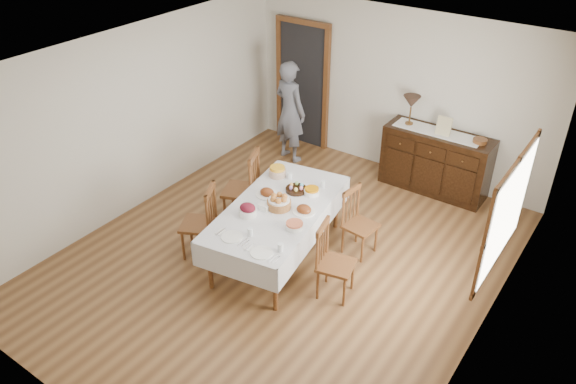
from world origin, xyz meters
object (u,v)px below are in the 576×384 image
Objects in this scene: chair_left_far at (244,187)px; person at (290,108)px; chair_right_near at (332,260)px; chair_right_far at (358,221)px; dining_table at (278,213)px; chair_left_near at (202,221)px; table_lamp at (412,102)px; sideboard at (436,162)px.

person reaches higher than chair_left_far.
chair_right_near reaches higher than chair_right_far.
dining_table is at bearing 137.08° from chair_right_far.
table_lamp reaches higher than chair_left_near.
chair_left_near is 3.69m from sideboard.
table_lamp is at bearing 128.26° from chair_left_far.
person reaches higher than table_lamp.
chair_left_far is 1.21× the size of chair_right_far.
chair_right_near is 1.05× the size of chair_right_far.
table_lamp is at bearing 178.50° from sideboard.
dining_table is 1.28× the size of person.
sideboard is at bearing -1.50° from table_lamp.
table_lamp is (1.32, 2.35, 0.76)m from chair_left_far.
chair_left_far is at bearing 59.06° from chair_right_near.
chair_left_near reaches higher than chair_right_near.
chair_right_near reaches higher than dining_table.
chair_right_near is at bearing -163.18° from chair_right_far.
table_lamp is (-0.50, 0.01, 0.83)m from sideboard.
sideboard is at bearing -13.16° from chair_right_near.
chair_left_far is at bearing -128.00° from sideboard.
chair_left_near is 0.63× the size of sideboard.
person is (-1.41, 2.29, 0.25)m from dining_table.
chair_left_near is at bearing -111.65° from table_lamp.
dining_table is at bearing 133.15° from person.
dining_table is 1.04m from chair_right_far.
table_lamp is (0.48, 2.72, 0.66)m from dining_table.
sideboard is (0.99, 2.71, -0.17)m from dining_table.
chair_right_near is 0.91m from chair_right_far.
person is 3.94× the size of table_lamp.
chair_left_far is (-0.03, 0.90, 0.05)m from chair_left_near.
sideboard reaches higher than chair_right_far.
chair_right_far reaches higher than dining_table.
chair_right_far is 2.24m from table_lamp.
chair_right_near is at bearing -90.86° from sideboard.
person is at bearing 60.07° from chair_right_far.
chair_left_near is 0.56× the size of person.
chair_left_near is 1.98m from chair_right_far.
chair_left_near is (-0.81, -0.52, -0.15)m from dining_table.
chair_right_far is at bearing -95.74° from sideboard.
sideboard is at bearing 119.60° from chair_left_far.
chair_left_far is 1.88m from chair_right_near.
person reaches higher than chair_right_near.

